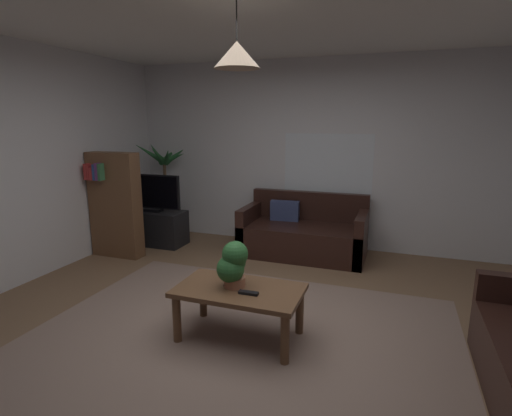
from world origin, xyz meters
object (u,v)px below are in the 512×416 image
Objects in this scene: coffee_table at (239,296)px; remote_on_table_0 at (248,293)px; pendant_lamp at (237,55)px; potted_plant_on_table at (233,264)px; book_on_table_0 at (232,284)px; tv at (152,193)px; bookshelf_corner at (115,204)px; potted_palm_corner at (166,191)px; couch_under_window at (303,235)px; tv_stand at (155,227)px.

remote_on_table_0 reaches higher than coffee_table.
remote_on_table_0 is 1.82m from pendant_lamp.
potted_plant_on_table is at bearing -121.56° from remote_on_table_0.
potted_plant_on_table is at bearing -55.82° from book_on_table_0.
tv reaches higher than coffee_table.
potted_plant_on_table is at bearing -31.26° from bookshelf_corner.
pendant_lamp is (0.06, -0.01, 1.62)m from potted_plant_on_table.
pendant_lamp is (0.08, -0.05, 1.81)m from book_on_table_0.
potted_palm_corner reaches higher than book_on_table_0.
remote_on_table_0 is at bearing -37.03° from coffee_table.
potted_palm_corner reaches higher than coffee_table.
pendant_lamp reaches higher than bookshelf_corner.
potted_palm_corner is at bearing 131.60° from book_on_table_0.
pendant_lamp is at bearing -30.82° from bookshelf_corner.
bookshelf_corner is at bearing -94.58° from potted_palm_corner.
tv is 0.51m from potted_palm_corner.
couch_under_window is 2.33m from potted_palm_corner.
bookshelf_corner is (-2.30, 1.39, 0.07)m from potted_plant_on_table.
couch_under_window is 10.32× the size of remote_on_table_0.
book_on_table_0 is 1.81m from pendant_lamp.
book_on_table_0 is 0.24m from remote_on_table_0.
tv reaches higher than tv_stand.
tv is 3.31m from pendant_lamp.
couch_under_window is at bearing 6.97° from tv_stand.
potted_palm_corner is at bearing 132.13° from coffee_table.
bookshelf_corner reaches higher than tv.
bookshelf_corner reaches higher than potted_plant_on_table.
book_on_table_0 is 0.14× the size of tv_stand.
tv_stand reaches higher than remote_on_table_0.
book_on_table_0 is at bearing 150.80° from pendant_lamp.
couch_under_window is at bearing 89.66° from coffee_table.
potted_palm_corner is at bearing 101.58° from tv_stand.
bookshelf_corner reaches higher than remote_on_table_0.
couch_under_window is 2.39m from remote_on_table_0.
remote_on_table_0 is 0.41× the size of potted_plant_on_table.
bookshelf_corner is (-0.09, -1.10, -0.01)m from potted_palm_corner.
potted_palm_corner is (-2.38, 2.59, 0.26)m from remote_on_table_0.
book_on_table_0 is 3.30m from potted_palm_corner.
bookshelf_corner is (-2.35, 1.40, 0.34)m from coffee_table.
bookshelf_corner is 3.15m from pendant_lamp.
coffee_table is 8.27× the size of book_on_table_0.
bookshelf_corner is at bearing 149.18° from coffee_table.
potted_plant_on_table is at bearing 169.21° from pendant_lamp.
potted_palm_corner reaches higher than potted_plant_on_table.
potted_plant_on_table is 0.28× the size of bookshelf_corner.
couch_under_window is 1.88× the size of tv.
book_on_table_0 is at bearing -30.88° from bookshelf_corner.
potted_plant_on_table is (-0.07, -2.29, 0.37)m from couch_under_window.
coffee_table is 0.74× the size of bookshelf_corner.
remote_on_table_0 is (0.20, -0.13, 0.00)m from book_on_table_0.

